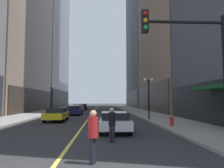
% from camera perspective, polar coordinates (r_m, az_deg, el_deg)
% --- Properties ---
extents(ground_plane, '(200.00, 200.00, 0.00)m').
position_cam_1_polar(ground_plane, '(39.99, -4.94, -7.34)').
color(ground_plane, '#2D2D30').
extents(sidewalk_left, '(4.50, 78.00, 0.15)m').
position_cam_1_polar(sidewalk_left, '(41.13, -16.59, -6.98)').
color(sidewalk_left, gray).
rests_on(sidewalk_left, ground).
extents(sidewalk_right, '(4.50, 78.00, 0.15)m').
position_cam_1_polar(sidewalk_right, '(40.53, 6.89, -7.18)').
color(sidewalk_right, gray).
rests_on(sidewalk_right, ground).
extents(lane_centre_stripe, '(0.16, 70.00, 0.01)m').
position_cam_1_polar(lane_centre_stripe, '(39.99, -4.94, -7.33)').
color(lane_centre_stripe, '#E5D64C').
rests_on(lane_centre_stripe, ground).
extents(building_left_mid, '(12.32, 24.00, 33.92)m').
position_cam_1_polar(building_left_mid, '(45.81, -26.76, 14.97)').
color(building_left_mid, gray).
rests_on(building_left_mid, ground).
extents(building_right_far, '(14.99, 26.00, 47.28)m').
position_cam_1_polar(building_right_far, '(70.31, 11.19, 13.51)').
color(building_right_far, slate).
rests_on(building_right_far, ground).
extents(storefront_awning_right, '(1.60, 4.73, 3.12)m').
position_cam_1_polar(storefront_awning_right, '(16.83, 26.37, -0.84)').
color(storefront_awning_right, '#144C1E').
rests_on(storefront_awning_right, ground).
extents(car_white, '(2.06, 4.27, 1.32)m').
position_cam_1_polar(car_white, '(14.26, 0.81, -9.85)').
color(car_white, silver).
rests_on(car_white, ground).
extents(car_yellow, '(1.85, 4.31, 1.32)m').
position_cam_1_polar(car_yellow, '(22.32, -14.47, -7.73)').
color(car_yellow, yellow).
rests_on(car_yellow, ground).
extents(car_navy, '(2.08, 4.58, 1.32)m').
position_cam_1_polar(car_navy, '(31.39, -9.89, -6.79)').
color(car_navy, '#141E4C').
rests_on(car_navy, ground).
extents(car_red, '(1.83, 4.17, 1.32)m').
position_cam_1_polar(car_red, '(39.95, -8.88, -6.27)').
color(car_red, '#B21919').
rests_on(car_red, ground).
extents(car_black, '(1.90, 4.27, 1.32)m').
position_cam_1_polar(car_black, '(47.86, -7.75, -5.96)').
color(car_black, black).
rests_on(car_black, ground).
extents(pedestrian_in_red_jacket, '(0.44, 0.44, 1.75)m').
position_cam_1_polar(pedestrian_in_red_jacket, '(7.31, -5.07, -12.66)').
color(pedestrian_in_red_jacket, black).
rests_on(pedestrian_in_red_jacket, ground).
extents(pedestrian_in_black_coat, '(0.45, 0.45, 1.72)m').
position_cam_1_polar(pedestrian_in_black_coat, '(10.81, 0.01, -10.10)').
color(pedestrian_in_black_coat, black).
rests_on(pedestrian_in_black_coat, ground).
extents(traffic_light_near_right, '(3.43, 0.35, 5.65)m').
position_cam_1_polar(traffic_light_near_right, '(9.21, 22.12, 6.34)').
color(traffic_light_near_right, black).
rests_on(traffic_light_near_right, ground).
extents(street_lamp_left_far, '(1.06, 0.36, 4.43)m').
position_cam_1_polar(street_lamp_left_far, '(34.84, -15.87, -2.27)').
color(street_lamp_left_far, black).
rests_on(street_lamp_left_far, ground).
extents(street_lamp_right_mid, '(1.06, 0.36, 4.43)m').
position_cam_1_polar(street_lamp_right_mid, '(22.72, 9.71, -1.34)').
color(street_lamp_right_mid, black).
rests_on(street_lamp_right_mid, ground).
extents(fire_hydrant_right, '(0.28, 0.28, 0.80)m').
position_cam_1_polar(fire_hydrant_right, '(17.35, 15.61, -9.77)').
color(fire_hydrant_right, red).
rests_on(fire_hydrant_right, ground).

